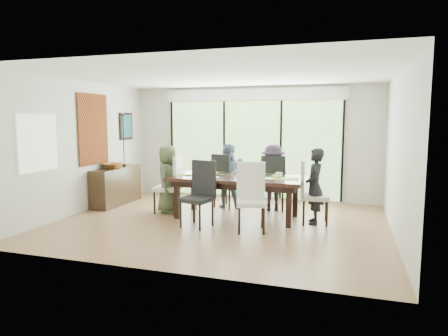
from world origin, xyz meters
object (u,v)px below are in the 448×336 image
(chair_near_left, at_px, (197,194))
(vase, at_px, (240,173))
(chair_far_left, at_px, (228,180))
(person_far_left, at_px, (227,176))
(table_top, at_px, (237,178))
(person_left_end, at_px, (168,179))
(chair_near_right, at_px, (251,197))
(sideboard, at_px, (117,186))
(cup_b, at_px, (243,175))
(chair_far_right, at_px, (273,182))
(chair_right_end, at_px, (316,192))
(chair_left_end, at_px, (167,184))
(person_right_end, at_px, (315,186))
(cup_c, at_px, (279,175))
(laptop, at_px, (194,175))
(person_far_right, at_px, (273,178))
(bowl, at_px, (113,166))
(cup_a, at_px, (206,172))

(chair_near_left, relative_size, vase, 9.17)
(chair_far_left, height_order, person_far_left, person_far_left)
(table_top, height_order, person_left_end, person_left_end)
(table_top, distance_m, vase, 0.12)
(chair_near_right, xyz_separation_m, sideboard, (-3.44, 1.25, -0.17))
(cup_b, bearing_deg, chair_far_right, 67.17)
(chair_right_end, relative_size, chair_near_left, 1.00)
(chair_left_end, height_order, chair_near_left, same)
(chair_near_right, relative_size, person_right_end, 0.85)
(chair_far_left, bearing_deg, chair_right_end, 177.88)
(person_right_end, height_order, cup_c, person_right_end)
(chair_near_left, distance_m, cup_b, 1.04)
(vase, height_order, laptop, vase)
(person_left_end, relative_size, person_far_right, 1.00)
(chair_near_left, distance_m, bowl, 2.72)
(vase, distance_m, cup_c, 0.75)
(cup_b, bearing_deg, sideboard, 171.20)
(person_far_left, bearing_deg, sideboard, 5.60)
(chair_near_left, bearing_deg, cup_a, 114.28)
(bowl, bearing_deg, cup_a, -3.29)
(chair_left_end, distance_m, chair_far_right, 2.22)
(table_top, distance_m, person_far_right, 1.00)
(table_top, relative_size, chair_far_left, 2.18)
(cup_b, bearing_deg, laptop, 180.00)
(table_top, bearing_deg, bowl, 174.59)
(person_left_end, distance_m, vase, 1.54)
(person_right_end, bearing_deg, chair_far_left, -122.84)
(chair_left_end, distance_m, chair_far_left, 1.35)
(person_far_left, xyz_separation_m, cup_b, (0.60, -0.93, 0.16))
(chair_near_left, distance_m, laptop, 0.88)
(vase, bearing_deg, chair_far_left, 122.01)
(chair_right_end, relative_size, chair_far_right, 1.00)
(chair_far_left, relative_size, person_far_right, 0.85)
(chair_near_left, xyz_separation_m, person_far_right, (1.05, 1.70, 0.10))
(chair_left_end, distance_m, laptop, 0.70)
(chair_far_left, distance_m, chair_near_left, 1.72)
(person_left_end, height_order, cup_b, person_left_end)
(sideboard, bearing_deg, cup_c, -4.26)
(chair_near_right, xyz_separation_m, laptop, (-1.35, 0.77, 0.23))
(cup_c, bearing_deg, laptop, -173.09)
(chair_near_right, relative_size, cup_b, 11.00)
(chair_far_right, xyz_separation_m, chair_near_right, (-0.05, -1.72, 0.00))
(cup_c, bearing_deg, chair_near_right, -107.19)
(laptop, height_order, cup_a, cup_a)
(table_top, distance_m, bowl, 2.96)
(chair_far_left, distance_m, cup_b, 1.15)
(chair_far_right, bearing_deg, chair_right_end, 128.19)
(cup_a, relative_size, cup_c, 1.00)
(vase, xyz_separation_m, cup_b, (0.10, -0.15, -0.02))
(person_far_right, bearing_deg, laptop, 20.60)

